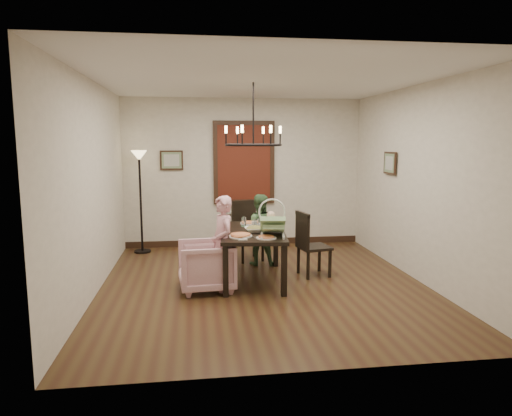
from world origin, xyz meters
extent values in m
cube|color=#453017|center=(0.00, 0.00, 0.00)|extent=(4.50, 5.00, 0.01)
cube|color=white|center=(0.00, 0.00, 2.80)|extent=(4.50, 5.00, 0.01)
cube|color=silver|center=(0.00, 2.50, 1.40)|extent=(4.50, 0.01, 2.80)
cube|color=silver|center=(-2.25, 0.00, 1.40)|extent=(0.01, 5.00, 2.80)
cube|color=silver|center=(2.25, 0.00, 1.40)|extent=(0.01, 5.00, 2.80)
cube|color=black|center=(-0.11, 0.22, 0.71)|extent=(1.03, 1.64, 0.05)
cube|color=black|center=(-0.56, -0.46, 0.34)|extent=(0.07, 0.07, 0.68)
cube|color=black|center=(-0.41, 0.97, 0.34)|extent=(0.07, 0.07, 0.68)
cube|color=black|center=(0.19, -0.54, 0.34)|extent=(0.07, 0.07, 0.68)
cube|color=black|center=(0.34, 0.89, 0.34)|extent=(0.07, 0.07, 0.68)
imported|color=#EBB4C7|center=(-0.80, -0.13, 0.33)|extent=(0.79, 0.78, 0.67)
imported|color=#E7A3B0|center=(-0.58, -0.17, 0.53)|extent=(0.36, 0.45, 1.07)
imported|color=#42673D|center=(0.09, 1.04, 0.48)|extent=(0.52, 0.44, 0.96)
imported|color=white|center=(-0.11, 0.10, 0.77)|extent=(0.34, 0.34, 0.08)
cylinder|color=tan|center=(-0.34, -0.18, 0.75)|extent=(0.31, 0.31, 0.04)
cylinder|color=silver|center=(-0.05, 0.35, 0.80)|extent=(0.07, 0.07, 0.14)
cube|color=#582111|center=(0.00, 2.46, 1.60)|extent=(1.00, 0.03, 1.40)
cube|color=black|center=(-1.35, 2.47, 1.65)|extent=(0.42, 0.03, 0.36)
cube|color=black|center=(2.21, 0.90, 1.65)|extent=(0.03, 0.42, 0.36)
torus|color=black|center=(-0.11, 0.22, 1.95)|extent=(0.80, 0.80, 0.04)
camera|label=1|loc=(-0.93, -6.15, 2.00)|focal=32.00mm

